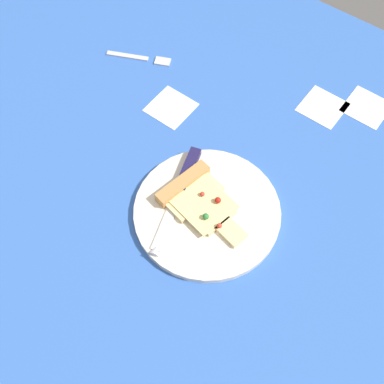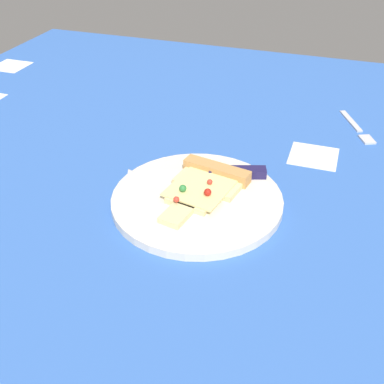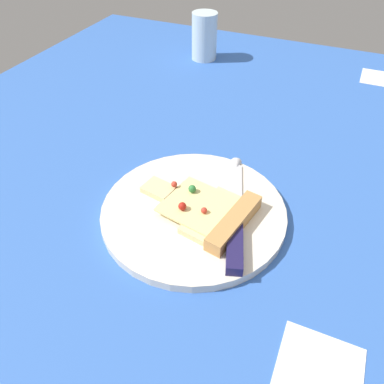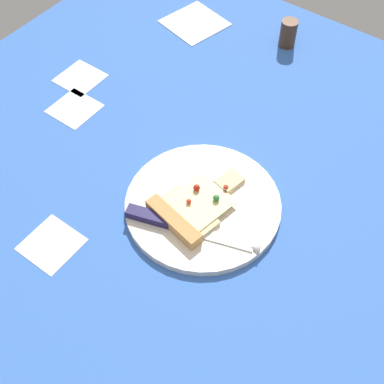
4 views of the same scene
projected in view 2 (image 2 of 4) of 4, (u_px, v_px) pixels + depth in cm
name	position (u px, v px, depth cm)	size (l,w,h in cm)	color
ground_plane	(180.00, 179.00, 86.63)	(145.98, 145.98, 3.00)	#3360B7
plate	(197.00, 200.00, 77.47)	(28.12, 28.12, 1.41)	silver
pizza_slice	(205.00, 185.00, 78.46)	(18.56, 12.74, 2.51)	beige
knife	(211.00, 173.00, 81.91)	(9.50, 23.45, 2.45)	silver
fork	(357.00, 128.00, 99.65)	(14.62, 8.13, 0.80)	silver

